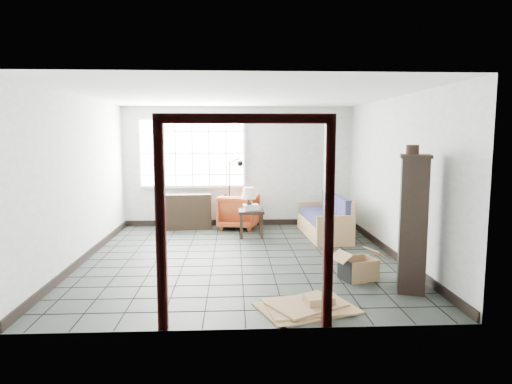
{
  "coord_description": "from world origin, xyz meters",
  "views": [
    {
      "loc": [
        -0.12,
        -7.24,
        1.99
      ],
      "look_at": [
        0.26,
        0.3,
        1.04
      ],
      "focal_mm": 32.0,
      "sensor_mm": 36.0,
      "label": 1
    }
  ],
  "objects": [
    {
      "name": "doorway_trim",
      "position": [
        0.0,
        -2.7,
        1.38
      ],
      "size": [
        1.8,
        0.08,
        2.2
      ],
      "color": "black",
      "rests_on": "ground"
    },
    {
      "name": "pot",
      "position": [
        2.11,
        -1.65,
        1.81
      ],
      "size": [
        0.2,
        0.2,
        0.12
      ],
      "rotation": [
        0.0,
        0.0,
        0.35
      ],
      "color": "black",
      "rests_on": "tall_shelf"
    },
    {
      "name": "projector",
      "position": [
        0.22,
        1.57,
        0.59
      ],
      "size": [
        0.32,
        0.27,
        0.1
      ],
      "rotation": [
        0.0,
        0.0,
        0.17
      ],
      "color": "silver",
      "rests_on": "side_table"
    },
    {
      "name": "open_box",
      "position": [
        1.6,
        -1.19,
        0.15
      ],
      "size": [
        0.8,
        0.56,
        0.41
      ],
      "rotation": [
        0.0,
        0.0,
        0.32
      ],
      "color": "brown",
      "rests_on": "ground"
    },
    {
      "name": "floor_lamp",
      "position": [
        -0.09,
        2.37,
        0.81
      ],
      "size": [
        0.43,
        0.26,
        1.52
      ],
      "rotation": [
        0.0,
        0.0,
        0.12
      ],
      "color": "black",
      "rests_on": "ground"
    },
    {
      "name": "side_table",
      "position": [
        0.23,
        1.54,
        0.44
      ],
      "size": [
        0.49,
        0.49,
        0.54
      ],
      "rotation": [
        0.0,
        0.0,
        0.01
      ],
      "color": "black",
      "rests_on": "ground"
    },
    {
      "name": "table_lamp",
      "position": [
        0.18,
        1.56,
        0.84
      ],
      "size": [
        0.37,
        0.37,
        0.44
      ],
      "rotation": [
        0.0,
        0.0,
        -0.36
      ],
      "color": "black",
      "rests_on": "side_table"
    },
    {
      "name": "ground",
      "position": [
        0.0,
        0.0,
        0.0
      ],
      "size": [
        5.5,
        5.5,
        0.0
      ],
      "primitive_type": "plane",
      "color": "black",
      "rests_on": "ground"
    },
    {
      "name": "futon_sofa",
      "position": [
        1.72,
        1.57,
        0.3
      ],
      "size": [
        0.79,
        1.88,
        0.82
      ],
      "rotation": [
        0.0,
        0.0,
        0.05
      ],
      "color": "#A78B4B",
      "rests_on": "ground"
    },
    {
      "name": "console_shelf",
      "position": [
        -1.08,
        2.4,
        0.37
      ],
      "size": [
        0.98,
        0.43,
        0.75
      ],
      "rotation": [
        0.0,
        0.0,
        0.06
      ],
      "color": "black",
      "rests_on": "ground"
    },
    {
      "name": "tall_shelf",
      "position": [
        2.15,
        -1.67,
        0.89
      ],
      "size": [
        0.5,
        0.57,
        1.75
      ],
      "rotation": [
        0.0,
        0.0,
        -0.32
      ],
      "color": "black",
      "rests_on": "ground"
    },
    {
      "name": "cardboard_pile",
      "position": [
        0.74,
        -2.24,
        0.04
      ],
      "size": [
        1.26,
        1.08,
        0.16
      ],
      "rotation": [
        0.0,
        0.0,
        0.3
      ],
      "color": "brown",
      "rests_on": "ground"
    },
    {
      "name": "room_shell",
      "position": [
        0.0,
        0.03,
        1.68
      ],
      "size": [
        5.02,
        5.52,
        2.61
      ],
      "color": "#A5A9A2",
      "rests_on": "ground"
    },
    {
      "name": "armchair",
      "position": [
        -0.0,
        2.4,
        0.4
      ],
      "size": [
        0.93,
        0.9,
        0.8
      ],
      "primitive_type": "imported",
      "rotation": [
        0.0,
        0.0,
        2.89
      ],
      "color": "#9D2E16",
      "rests_on": "ground"
    },
    {
      "name": "window_panel",
      "position": [
        -1.0,
        2.7,
        1.6
      ],
      "size": [
        2.32,
        0.08,
        1.52
      ],
      "color": "silver",
      "rests_on": "ground"
    }
  ]
}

